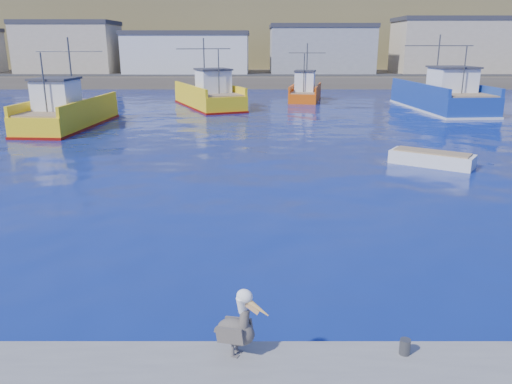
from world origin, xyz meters
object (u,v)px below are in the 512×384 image
(boat_orange, at_px, (305,91))
(skiff_far, at_px, (486,108))
(trawler_yellow_a, at_px, (67,113))
(pelican, at_px, (238,327))
(trawler_blue, at_px, (442,97))
(trawler_yellow_b, at_px, (209,96))
(skiff_mid, at_px, (431,160))

(boat_orange, distance_m, skiff_far, 18.01)
(trawler_yellow_a, height_order, skiff_far, trawler_yellow_a)
(trawler_yellow_a, bearing_deg, pelican, -64.79)
(trawler_blue, bearing_deg, trawler_yellow_a, -161.97)
(trawler_blue, bearing_deg, trawler_yellow_b, 175.01)
(trawler_blue, height_order, boat_orange, trawler_blue)
(skiff_mid, relative_size, skiff_far, 1.25)
(trawler_yellow_b, distance_m, trawler_blue, 21.93)
(skiff_far, distance_m, pelican, 43.75)
(trawler_yellow_b, height_order, skiff_mid, trawler_yellow_b)
(trawler_yellow_a, relative_size, skiff_mid, 2.70)
(boat_orange, distance_m, skiff_mid, 30.04)
(trawler_yellow_a, bearing_deg, skiff_mid, -27.70)
(trawler_yellow_a, bearing_deg, trawler_yellow_b, 52.13)
(skiff_mid, bearing_deg, skiff_far, 60.18)
(boat_orange, relative_size, skiff_far, 2.38)
(trawler_yellow_a, distance_m, boat_orange, 26.21)
(trawler_yellow_b, height_order, trawler_blue, trawler_blue)
(skiff_far, xyz_separation_m, pelican, (-21.46, -38.11, 0.83))
(pelican, bearing_deg, trawler_yellow_b, 95.87)
(skiff_far, bearing_deg, trawler_blue, 166.17)
(skiff_far, bearing_deg, pelican, -119.38)
(trawler_yellow_b, height_order, pelican, trawler_yellow_b)
(skiff_far, relative_size, pelican, 2.48)
(trawler_yellow_b, relative_size, skiff_mid, 2.90)
(trawler_yellow_b, bearing_deg, trawler_yellow_a, -127.87)
(trawler_yellow_a, xyz_separation_m, skiff_mid, (22.89, -12.02, -0.74))
(trawler_yellow_b, xyz_separation_m, pelican, (4.21, -40.96, 0.03))
(trawler_yellow_b, relative_size, boat_orange, 1.52)
(trawler_blue, height_order, skiff_far, trawler_blue)
(trawler_blue, distance_m, boat_orange, 14.22)
(trawler_yellow_b, bearing_deg, trawler_blue, -4.99)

